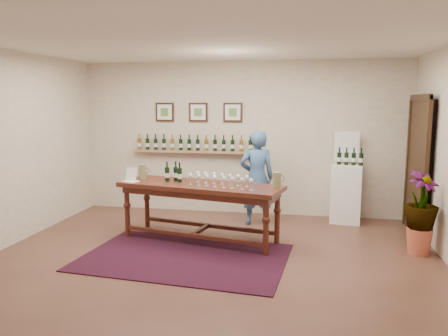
% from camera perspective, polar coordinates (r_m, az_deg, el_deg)
% --- Properties ---
extents(ground, '(6.00, 6.00, 0.00)m').
position_cam_1_polar(ground, '(5.95, -1.45, -11.69)').
color(ground, '#523124').
rests_on(ground, ground).
extents(room_shell, '(6.00, 6.00, 6.00)m').
position_cam_1_polar(room_shell, '(7.43, 17.79, 0.89)').
color(room_shell, beige).
rests_on(room_shell, ground).
extents(rug, '(2.83, 2.02, 0.01)m').
position_cam_1_polar(rug, '(5.98, -5.17, -11.51)').
color(rug, '#4D0D15').
rests_on(rug, ground).
extents(tasting_table, '(2.55, 1.27, 0.87)m').
position_cam_1_polar(tasting_table, '(6.49, -3.14, -3.20)').
color(tasting_table, '#401210').
rests_on(tasting_table, ground).
extents(table_glasses, '(1.30, 0.62, 0.18)m').
position_cam_1_polar(table_glasses, '(6.30, -0.70, -1.53)').
color(table_glasses, silver).
rests_on(table_glasses, tasting_table).
extents(table_bottles, '(0.29, 0.21, 0.28)m').
position_cam_1_polar(table_bottles, '(6.70, -6.47, -0.55)').
color(table_bottles, black).
rests_on(table_bottles, tasting_table).
extents(pitcher_left, '(0.17, 0.17, 0.23)m').
position_cam_1_polar(pitcher_left, '(7.00, -10.59, -0.45)').
color(pitcher_left, olive).
rests_on(pitcher_left, tasting_table).
extents(pitcher_right, '(0.16, 0.16, 0.22)m').
position_cam_1_polar(pitcher_right, '(6.22, 6.91, -1.53)').
color(pitcher_right, olive).
rests_on(pitcher_right, tasting_table).
extents(menu_card, '(0.28, 0.24, 0.21)m').
position_cam_1_polar(menu_card, '(6.81, -12.03, -0.81)').
color(menu_card, white).
rests_on(menu_card, tasting_table).
extents(display_pedestal, '(0.56, 0.56, 1.00)m').
position_cam_1_polar(display_pedestal, '(7.84, 15.66, -3.22)').
color(display_pedestal, white).
rests_on(display_pedestal, ground).
extents(pedestal_bottles, '(0.33, 0.13, 0.32)m').
position_cam_1_polar(pedestal_bottles, '(7.72, 16.15, 1.55)').
color(pedestal_bottles, black).
rests_on(pedestal_bottles, display_pedestal).
extents(info_sign, '(0.43, 0.08, 0.59)m').
position_cam_1_polar(info_sign, '(7.90, 15.73, 2.69)').
color(info_sign, white).
rests_on(info_sign, display_pedestal).
extents(potted_plant, '(0.73, 0.73, 0.98)m').
position_cam_1_polar(potted_plant, '(6.51, 24.32, -5.39)').
color(potted_plant, '#C25A40').
rests_on(potted_plant, ground).
extents(person, '(0.66, 0.51, 1.61)m').
position_cam_1_polar(person, '(7.37, 4.30, -1.28)').
color(person, '#3D6190').
rests_on(person, ground).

